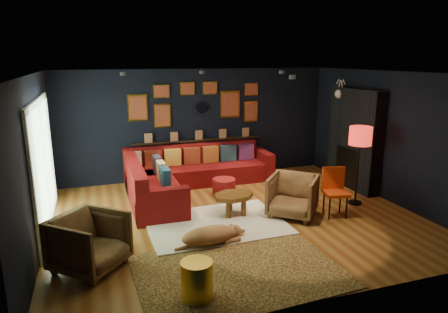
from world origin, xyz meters
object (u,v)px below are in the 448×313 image
object	(u,v)px
armchair_left	(89,240)
armchair_right	(293,194)
floor_lamp	(360,140)
dog	(210,232)
gold_stool	(197,280)
orange_chair	(335,187)
sectional	(182,176)
pouf	(224,186)
coffee_table	(234,198)

from	to	relation	value
armchair_left	armchair_right	size ratio (longest dim) A/B	1.03
armchair_right	floor_lamp	bearing A→B (deg)	46.84
armchair_left	dog	size ratio (longest dim) A/B	0.70
gold_stool	orange_chair	distance (m)	3.59
sectional	orange_chair	xyz separation A→B (m)	(2.38, -2.23, 0.20)
armchair_right	dog	size ratio (longest dim) A/B	0.68
sectional	pouf	bearing A→B (deg)	-36.09
coffee_table	armchair_left	size ratio (longest dim) A/B	0.99
sectional	dog	xyz separation A→B (m)	(-0.17, -2.71, -0.11)
armchair_right	dog	distance (m)	1.91
pouf	orange_chair	bearing A→B (deg)	-46.22
armchair_left	pouf	bearing A→B (deg)	-7.59
sectional	armchair_right	distance (m)	2.61
armchair_left	dog	xyz separation A→B (m)	(1.77, 0.19, -0.22)
armchair_right	floor_lamp	xyz separation A→B (m)	(1.50, 0.16, 0.89)
coffee_table	dog	size ratio (longest dim) A/B	0.69
orange_chair	gold_stool	bearing A→B (deg)	-136.33
sectional	floor_lamp	distance (m)	3.78
sectional	floor_lamp	world-z (taller)	floor_lamp
coffee_table	gold_stool	bearing A→B (deg)	-119.16
sectional	armchair_right	size ratio (longest dim) A/B	4.02
pouf	armchair_right	xyz separation A→B (m)	(0.84, -1.49, 0.23)
armchair_right	sectional	bearing A→B (deg)	168.84
coffee_table	gold_stool	world-z (taller)	gold_stool
orange_chair	floor_lamp	bearing A→B (deg)	38.36
gold_stool	orange_chair	xyz separation A→B (m)	(3.09, 1.81, 0.28)
armchair_left	floor_lamp	xyz separation A→B (m)	(5.05, 1.01, 0.88)
armchair_right	dog	xyz separation A→B (m)	(-1.78, -0.66, -0.21)
armchair_left	sectional	bearing A→B (deg)	7.96
armchair_left	coffee_table	bearing A→B (deg)	-23.07
armchair_right	orange_chair	xyz separation A→B (m)	(0.76, -0.18, 0.10)
armchair_right	gold_stool	bearing A→B (deg)	-98.88
sectional	floor_lamp	size ratio (longest dim) A/B	2.18
floor_lamp	sectional	bearing A→B (deg)	148.74
pouf	armchair_right	world-z (taller)	armchair_right
pouf	orange_chair	size ratio (longest dim) A/B	0.55
armchair_right	dog	bearing A→B (deg)	-119.13
coffee_table	dog	distance (m)	1.26
sectional	armchair_left	world-z (taller)	armchair_left
armchair_left	floor_lamp	world-z (taller)	floor_lamp
orange_chair	armchair_right	bearing A→B (deg)	179.92
pouf	dog	world-z (taller)	dog
gold_stool	floor_lamp	size ratio (longest dim) A/B	0.31
floor_lamp	dog	world-z (taller)	floor_lamp
coffee_table	gold_stool	xyz separation A→B (m)	(-1.30, -2.33, -0.10)
orange_chair	sectional	bearing A→B (deg)	150.12
gold_stool	orange_chair	bearing A→B (deg)	30.30
orange_chair	floor_lamp	xyz separation A→B (m)	(0.74, 0.34, 0.79)
sectional	pouf	world-z (taller)	sectional
floor_lamp	pouf	bearing A→B (deg)	150.47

